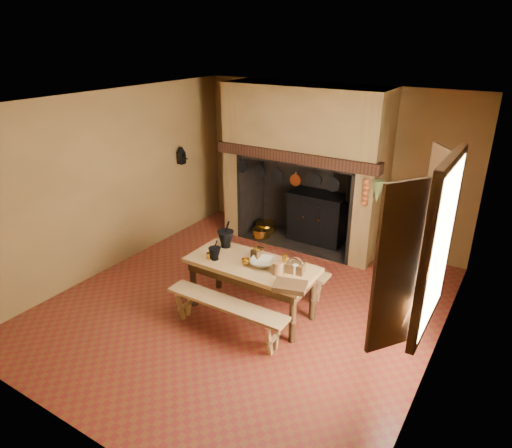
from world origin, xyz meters
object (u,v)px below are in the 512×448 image
(work_table, at_px, (252,271))
(mixing_bowl, at_px, (262,262))
(iron_range, at_px, (318,217))
(wicker_basket, at_px, (296,267))
(coffee_grinder, at_px, (257,253))
(bench_front, at_px, (226,310))

(work_table, xyz_separation_m, mixing_bowl, (0.15, 0.03, 0.16))
(work_table, bearing_deg, mixing_bowl, 10.40)
(iron_range, xyz_separation_m, mixing_bowl, (0.37, -2.55, 0.31))
(wicker_basket, bearing_deg, work_table, -179.40)
(work_table, bearing_deg, iron_range, 94.75)
(work_table, relative_size, coffee_grinder, 8.72)
(iron_range, distance_m, work_table, 2.59)
(work_table, distance_m, wicker_basket, 0.64)
(work_table, relative_size, bench_front, 1.04)
(iron_range, height_order, coffee_grinder, iron_range)
(iron_range, distance_m, bench_front, 3.18)
(mixing_bowl, bearing_deg, iron_range, 98.18)
(iron_range, bearing_deg, work_table, -85.25)
(coffee_grinder, height_order, wicker_basket, wicker_basket)
(bench_front, xyz_separation_m, mixing_bowl, (0.15, 0.62, 0.44))
(work_table, height_order, wicker_basket, wicker_basket)
(iron_range, height_order, wicker_basket, iron_range)
(wicker_basket, bearing_deg, iron_range, 100.67)
(iron_range, distance_m, mixing_bowl, 2.59)
(work_table, distance_m, coffee_grinder, 0.25)
(iron_range, height_order, work_table, iron_range)
(bench_front, height_order, wicker_basket, wicker_basket)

